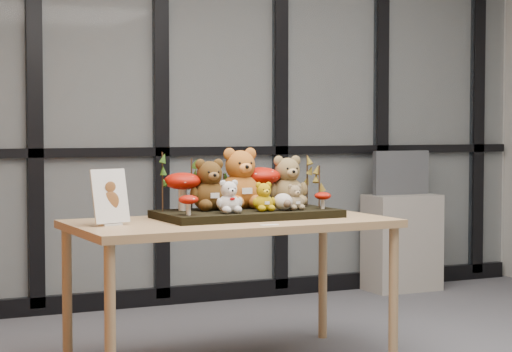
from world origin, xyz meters
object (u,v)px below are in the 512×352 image
bear_tan_back (287,178)px  mushroom_front_left (189,204)px  monitor (401,173)px  plush_cream_hedgehog (283,201)px  mushroom_front_right (323,200)px  bear_brown_medium (209,182)px  bear_beige_small (295,196)px  mushroom_back_left (182,189)px  bear_small_yellow (263,195)px  bear_pooh_yellow (240,175)px  mushroom_back_right (261,185)px  diorama_tray (247,214)px  sign_holder (110,200)px  cabinet (402,242)px  display_table (231,233)px  bear_white_bow (229,195)px

bear_tan_back → mushroom_front_left: size_ratio=2.78×
mushroom_front_left → monitor: monitor is taller
mushroom_front_left → plush_cream_hedgehog: bearing=4.0°
mushroom_front_right → monitor: monitor is taller
bear_brown_medium → mushroom_front_left: 0.31m
bear_beige_small → plush_cream_hedgehog: bearing=179.6°
mushroom_back_left → mushroom_front_right: size_ratio=2.21×
bear_tan_back → bear_small_yellow: bear_tan_back is taller
bear_brown_medium → bear_beige_small: size_ratio=1.98×
bear_pooh_yellow → mushroom_back_right: bearing=11.1°
bear_small_yellow → mushroom_back_left: size_ratio=0.76×
diorama_tray → mushroom_front_left: (-0.37, -0.14, 0.07)m
bear_small_yellow → mushroom_front_right: 0.34m
bear_brown_medium → mushroom_front_left: bearing=-133.9°
bear_tan_back → mushroom_front_left: bearing=-160.2°
mushroom_back_left → mushroom_back_right: bearing=4.3°
bear_beige_small → monitor: size_ratio=0.32×
mushroom_front_right → sign_holder: bearing=178.3°
bear_brown_medium → mushroom_front_right: bear_brown_medium is taller
bear_pooh_yellow → mushroom_back_left: 0.33m
mushroom_back_left → plush_cream_hedgehog: bearing=-25.2°
bear_brown_medium → cabinet: (2.09, 1.37, -0.58)m
display_table → mushroom_back_left: bearing=134.5°
bear_white_bow → sign_holder: sign_holder is taller
bear_white_bow → mushroom_back_right: (0.30, 0.27, 0.03)m
monitor → bear_brown_medium: bearing=-146.5°
bear_pooh_yellow → mushroom_front_left: bearing=-148.3°
bear_white_bow → bear_tan_back: bearing=26.9°
bear_pooh_yellow → bear_small_yellow: size_ratio=2.14×
mushroom_back_right → cabinet: size_ratio=0.33×
mushroom_back_left → mushroom_front_right: mushroom_back_left is taller
bear_small_yellow → mushroom_back_right: bearing=65.8°
display_table → mushroom_front_right: size_ratio=16.75×
bear_white_bow → cabinet: size_ratio=0.25×
bear_white_bow → mushroom_back_right: size_ratio=0.77×
diorama_tray → sign_holder: 0.75m
mushroom_front_left → display_table: bearing=16.2°
bear_tan_back → mushroom_back_left: size_ratio=1.40×
bear_tan_back → mushroom_front_left: (-0.67, -0.27, -0.10)m
mushroom_front_left → cabinet: 2.82m
mushroom_back_left → bear_beige_small: bearing=-22.1°
diorama_tray → bear_brown_medium: 0.26m
bear_small_yellow → mushroom_back_left: mushroom_back_left is taller
bear_pooh_yellow → mushroom_back_left: (-0.32, -0.00, -0.07)m
display_table → mushroom_front_left: (-0.26, -0.07, 0.16)m
bear_small_yellow → bear_white_bow: size_ratio=0.90×
bear_tan_back → mushroom_back_left: (-0.61, -0.01, -0.04)m
mushroom_front_right → bear_beige_small: bearing=178.9°
diorama_tray → mushroom_back_left: (-0.31, 0.12, 0.13)m
diorama_tray → bear_brown_medium: bear_brown_medium is taller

